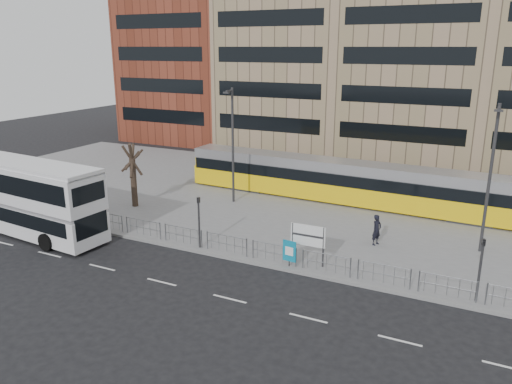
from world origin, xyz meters
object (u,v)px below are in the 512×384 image
at_px(double_decker_bus, 26,195).
at_px(ad_panel, 289,251).
at_px(tram, 351,182).
at_px(station_sign, 308,237).
at_px(traffic_light_west, 199,216).
at_px(lamp_post_west, 232,142).
at_px(bare_tree, 131,141).
at_px(pedestrian, 377,230).
at_px(lamp_post_east, 490,174).
at_px(traffic_light_east, 481,262).

relative_size(double_decker_bus, ad_panel, 8.20).
bearing_deg(tram, station_sign, -83.08).
bearing_deg(traffic_light_west, ad_panel, 3.05).
distance_m(ad_panel, lamp_post_west, 12.82).
bearing_deg(station_sign, bare_tree, 164.18).
bearing_deg(station_sign, ad_panel, -138.51).
distance_m(pedestrian, lamp_post_west, 13.00).
bearing_deg(station_sign, lamp_post_east, 35.03).
xyz_separation_m(double_decker_bus, lamp_post_east, (26.35, 9.19, 2.24)).
xyz_separation_m(pedestrian, traffic_light_east, (5.85, -4.84, 1.04)).
height_order(double_decker_bus, traffic_light_east, double_decker_bus).
distance_m(traffic_light_east, lamp_post_east, 6.99).
bearing_deg(double_decker_bus, traffic_light_west, 17.01).
height_order(ad_panel, bare_tree, bare_tree).
bearing_deg(traffic_light_west, pedestrian, 32.70).
xyz_separation_m(station_sign, lamp_post_west, (-9.14, 8.22, 3.12)).
distance_m(lamp_post_west, lamp_post_east, 17.69).
relative_size(station_sign, traffic_light_west, 0.73).
height_order(pedestrian, lamp_post_east, lamp_post_east).
bearing_deg(traffic_light_west, traffic_light_east, 4.94).
xyz_separation_m(traffic_light_east, lamp_post_east, (-0.15, 6.46, 2.68)).
bearing_deg(lamp_post_east, traffic_light_west, -155.92).
distance_m(ad_panel, traffic_light_east, 9.42).
distance_m(traffic_light_west, lamp_post_west, 9.59).
xyz_separation_m(pedestrian, lamp_post_west, (-11.86, 3.76, 3.75)).
distance_m(station_sign, lamp_post_east, 10.84).
bearing_deg(double_decker_bus, pedestrian, 24.74).
bearing_deg(tram, bare_tree, -148.91).
height_order(traffic_light_east, lamp_post_west, lamp_post_west).
xyz_separation_m(station_sign, bare_tree, (-15.23, 4.07, 3.37)).
relative_size(double_decker_bus, lamp_post_west, 1.40).
relative_size(tram, pedestrian, 14.41).
bearing_deg(tram, lamp_post_east, -30.10).
bearing_deg(ad_panel, double_decker_bus, -165.16).
bearing_deg(bare_tree, double_decker_bus, -110.68).
distance_m(double_decker_bus, traffic_light_west, 11.66).
distance_m(station_sign, ad_panel, 1.26).
height_order(traffic_light_west, traffic_light_east, same).
relative_size(traffic_light_west, lamp_post_west, 0.36).
bearing_deg(lamp_post_east, station_sign, -144.11).
xyz_separation_m(double_decker_bus, lamp_post_west, (8.79, 11.33, 2.27)).
relative_size(double_decker_bus, pedestrian, 6.45).
height_order(lamp_post_west, bare_tree, lamp_post_west).
relative_size(lamp_post_west, lamp_post_east, 1.01).
bearing_deg(pedestrian, traffic_light_west, 143.26).
distance_m(tram, traffic_light_west, 13.76).
xyz_separation_m(pedestrian, bare_tree, (-17.95, -0.40, 4.00)).
height_order(double_decker_bus, ad_panel, double_decker_bus).
height_order(lamp_post_east, bare_tree, lamp_post_east).
distance_m(station_sign, lamp_post_west, 12.69).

